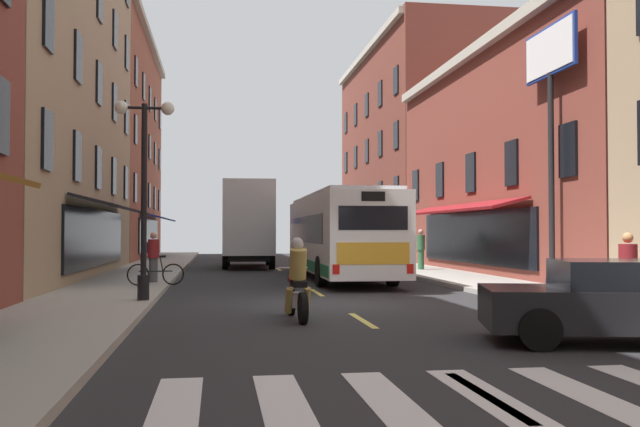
% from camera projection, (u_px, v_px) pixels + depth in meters
% --- Properties ---
extents(ground_plane, '(34.80, 80.00, 0.10)m').
position_uv_depth(ground_plane, '(334.00, 305.00, 17.42)').
color(ground_plane, '#28282B').
extents(lane_centre_dashes, '(0.14, 73.90, 0.01)m').
position_uv_depth(lane_centre_dashes, '(335.00, 304.00, 17.18)').
color(lane_centre_dashes, '#DBCC4C').
rests_on(lane_centre_dashes, ground).
extents(crosswalk_near, '(7.10, 2.80, 0.01)m').
position_uv_depth(crosswalk_near, '(486.00, 396.00, 7.54)').
color(crosswalk_near, silver).
rests_on(crosswalk_near, ground).
extents(sidewalk_left, '(3.00, 80.00, 0.14)m').
position_uv_depth(sidewalk_left, '(89.00, 304.00, 16.57)').
color(sidewalk_left, '#A39E93').
rests_on(sidewalk_left, ground).
extents(sidewalk_right, '(3.00, 80.00, 0.14)m').
position_uv_depth(sidewalk_right, '(555.00, 297.00, 18.29)').
color(sidewalk_right, '#A39E93').
rests_on(sidewalk_right, ground).
extents(billboard_sign, '(0.40, 3.10, 7.87)m').
position_uv_depth(billboard_sign, '(551.00, 85.00, 21.03)').
color(billboard_sign, black).
rests_on(billboard_sign, sidewalk_right).
extents(transit_bus, '(2.73, 12.29, 3.17)m').
position_uv_depth(transit_bus, '(339.00, 235.00, 26.32)').
color(transit_bus, white).
rests_on(transit_bus, ground).
extents(box_truck, '(2.67, 7.52, 4.19)m').
position_uv_depth(box_truck, '(249.00, 225.00, 34.79)').
color(box_truck, white).
rests_on(box_truck, ground).
extents(sedan_near, '(1.91, 4.52, 1.39)m').
position_uv_depth(sedan_near, '(245.00, 248.00, 45.00)').
color(sedan_near, maroon).
rests_on(sedan_near, ground).
extents(sedan_mid, '(4.61, 2.84, 1.33)m').
position_uv_depth(sedan_mid, '(624.00, 301.00, 11.08)').
color(sedan_mid, black).
rests_on(sedan_mid, ground).
extents(motorcycle_rider, '(0.62, 2.07, 1.66)m').
position_uv_depth(motorcycle_rider, '(297.00, 285.00, 14.10)').
color(motorcycle_rider, black).
rests_on(motorcycle_rider, ground).
extents(bicycle_near, '(1.71, 0.48, 0.91)m').
position_uv_depth(bicycle_near, '(156.00, 273.00, 21.37)').
color(bicycle_near, black).
rests_on(bicycle_near, sidewalk_left).
extents(pedestrian_near, '(0.42, 0.53, 1.63)m').
position_uv_depth(pedestrian_near, '(153.00, 256.00, 22.76)').
color(pedestrian_near, '#4C4C51').
rests_on(pedestrian_near, sidewalk_left).
extents(pedestrian_mid, '(0.36, 0.36, 1.76)m').
position_uv_depth(pedestrian_mid, '(421.00, 249.00, 30.46)').
color(pedestrian_mid, '#33663F').
rests_on(pedestrian_mid, sidewalk_right).
extents(pedestrian_far, '(0.36, 0.36, 1.62)m').
position_uv_depth(pedestrian_far, '(628.00, 272.00, 14.00)').
color(pedestrian_far, navy).
rests_on(pedestrian_far, sidewalk_right).
extents(street_lamp_twin, '(1.42, 0.32, 4.79)m').
position_uv_depth(street_lamp_twin, '(144.00, 189.00, 16.79)').
color(street_lamp_twin, black).
rests_on(street_lamp_twin, sidewalk_left).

